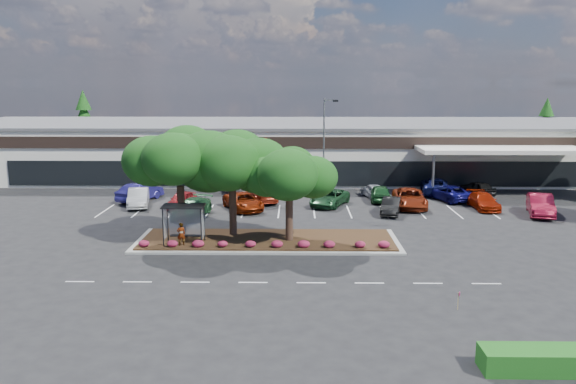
{
  "coord_description": "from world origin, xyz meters",
  "views": [
    {
      "loc": [
        -0.05,
        -33.31,
        10.77
      ],
      "look_at": [
        -0.66,
        8.8,
        2.6
      ],
      "focal_mm": 35.0,
      "sensor_mm": 36.0,
      "label": 1
    }
  ],
  "objects_px": {
    "survey_stake": "(459,298)",
    "car_0": "(138,198)",
    "light_pole": "(325,160)",
    "car_1": "(182,200)"
  },
  "relations": [
    {
      "from": "survey_stake",
      "to": "car_0",
      "type": "bearing_deg",
      "value": 133.67
    },
    {
      "from": "survey_stake",
      "to": "car_0",
      "type": "relative_size",
      "value": 0.19
    },
    {
      "from": "survey_stake",
      "to": "car_0",
      "type": "xyz_separation_m",
      "value": [
        -21.87,
        22.91,
        0.21
      ]
    },
    {
      "from": "light_pole",
      "to": "car_0",
      "type": "relative_size",
      "value": 1.97
    },
    {
      "from": "light_pole",
      "to": "car_0",
      "type": "height_order",
      "value": "light_pole"
    },
    {
      "from": "car_0",
      "to": "car_1",
      "type": "bearing_deg",
      "value": -17.95
    },
    {
      "from": "survey_stake",
      "to": "car_0",
      "type": "distance_m",
      "value": 31.67
    },
    {
      "from": "light_pole",
      "to": "survey_stake",
      "type": "bearing_deg",
      "value": -76.66
    },
    {
      "from": "light_pole",
      "to": "car_0",
      "type": "distance_m",
      "value": 16.86
    },
    {
      "from": "light_pole",
      "to": "survey_stake",
      "type": "relative_size",
      "value": 10.58
    }
  ]
}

